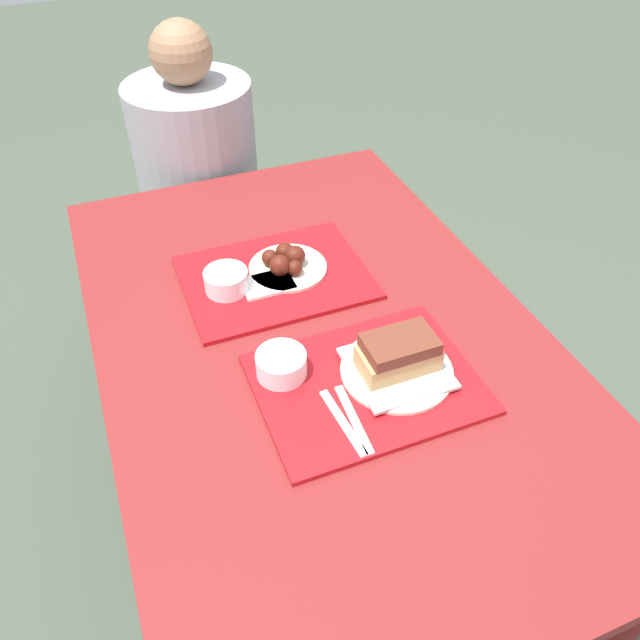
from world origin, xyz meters
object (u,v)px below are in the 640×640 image
object	(u,v)px
tray_near	(366,384)
bowl_coleslaw_near	(281,363)
brisket_sandwich_plate	(398,360)
tray_far	(275,277)
person_seated_across	(196,157)
wings_plate_far	(286,262)
bowl_coleslaw_far	(226,280)

from	to	relation	value
tray_near	bowl_coleslaw_near	xyz separation A→B (m)	(-0.15, 0.09, 0.03)
tray_near	bowl_coleslaw_near	bearing A→B (deg)	150.30
brisket_sandwich_plate	tray_far	bearing A→B (deg)	108.00
person_seated_across	bowl_coleslaw_near	bearing A→B (deg)	-93.59
tray_far	wings_plate_far	world-z (taller)	wings_plate_far
bowl_coleslaw_near	person_seated_across	xyz separation A→B (m)	(0.07, 1.06, -0.07)
bowl_coleslaw_near	bowl_coleslaw_far	distance (m)	0.30
bowl_coleslaw_near	wings_plate_far	size ratio (longest dim) A/B	0.54
brisket_sandwich_plate	bowl_coleslaw_far	size ratio (longest dim) A/B	2.24
tray_near	person_seated_across	distance (m)	1.15
wings_plate_far	person_seated_across	xyz separation A→B (m)	(-0.06, 0.74, -0.07)
tray_far	person_seated_across	distance (m)	0.75
brisket_sandwich_plate	bowl_coleslaw_far	xyz separation A→B (m)	(-0.25, 0.38, -0.01)
tray_near	person_seated_across	world-z (taller)	person_seated_across
bowl_coleslaw_near	wings_plate_far	xyz separation A→B (m)	(0.12, 0.32, -0.01)
tray_far	person_seated_across	size ratio (longest dim) A/B	0.61
tray_far	wings_plate_far	xyz separation A→B (m)	(0.03, 0.01, 0.03)
bowl_coleslaw_far	wings_plate_far	world-z (taller)	wings_plate_far
bowl_coleslaw_far	wings_plate_far	bearing A→B (deg)	7.64
tray_far	brisket_sandwich_plate	size ratio (longest dim) A/B	1.91
tray_far	person_seated_across	bearing A→B (deg)	91.80
bowl_coleslaw_far	person_seated_across	bearing A→B (deg)	82.67
bowl_coleslaw_far	person_seated_across	xyz separation A→B (m)	(0.10, 0.76, -0.07)
tray_near	bowl_coleslaw_far	xyz separation A→B (m)	(-0.18, 0.39, 0.03)
tray_far	brisket_sandwich_plate	bearing A→B (deg)	-72.00
tray_far	brisket_sandwich_plate	xyz separation A→B (m)	(0.13, -0.39, 0.04)
bowl_coleslaw_near	person_seated_across	size ratio (longest dim) A/B	0.14
brisket_sandwich_plate	person_seated_across	distance (m)	1.16
tray_far	bowl_coleslaw_near	xyz separation A→B (m)	(-0.09, -0.31, 0.03)
brisket_sandwich_plate	wings_plate_far	bearing A→B (deg)	103.08
bowl_coleslaw_near	person_seated_across	world-z (taller)	person_seated_across
wings_plate_far	bowl_coleslaw_far	bearing A→B (deg)	-172.36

